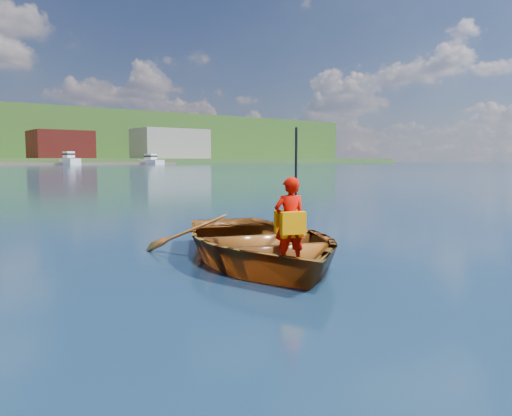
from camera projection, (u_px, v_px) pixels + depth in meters
ground at (214, 282)px, 6.29m from camera, size 600.00×600.00×0.00m
rowboat at (258, 242)px, 7.56m from camera, size 4.33×5.11×0.90m
child_paddler at (290, 222)px, 6.72m from camera, size 0.51×0.42×1.88m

